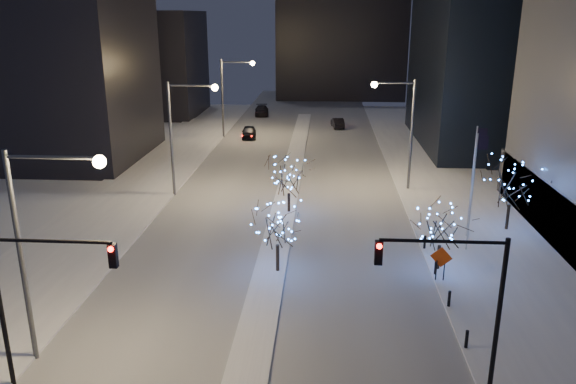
# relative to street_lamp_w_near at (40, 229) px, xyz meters

# --- Properties ---
(road) EXTENTS (20.00, 130.00, 0.02)m
(road) POSITION_rel_street_lamp_w_near_xyz_m (8.94, 33.00, -6.49)
(road) COLOR #ADB3BD
(road) RESTS_ON ground
(median) EXTENTS (2.00, 80.00, 0.15)m
(median) POSITION_rel_street_lamp_w_near_xyz_m (8.94, 28.00, -6.42)
(median) COLOR white
(median) RESTS_ON ground
(east_sidewalk) EXTENTS (10.00, 90.00, 0.15)m
(east_sidewalk) POSITION_rel_street_lamp_w_near_xyz_m (23.94, 18.00, -6.42)
(east_sidewalk) COLOR white
(east_sidewalk) RESTS_ON ground
(west_sidewalk) EXTENTS (8.00, 90.00, 0.15)m
(west_sidewalk) POSITION_rel_street_lamp_w_near_xyz_m (-5.06, 18.00, -6.42)
(west_sidewalk) COLOR white
(west_sidewalk) RESTS_ON ground
(filler_west_near) EXTENTS (22.00, 18.00, 24.00)m
(filler_west_near) POSITION_rel_street_lamp_w_near_xyz_m (-19.06, 38.00, 5.50)
(filler_west_near) COLOR black
(filler_west_near) RESTS_ON ground
(filler_west_far) EXTENTS (18.00, 16.00, 16.00)m
(filler_west_far) POSITION_rel_street_lamp_w_near_xyz_m (-17.06, 68.00, 1.50)
(filler_west_far) COLOR black
(filler_west_far) RESTS_ON ground
(street_lamp_w_near) EXTENTS (4.40, 0.56, 10.00)m
(street_lamp_w_near) POSITION_rel_street_lamp_w_near_xyz_m (0.00, 0.00, 0.00)
(street_lamp_w_near) COLOR #595E66
(street_lamp_w_near) RESTS_ON ground
(street_lamp_w_mid) EXTENTS (4.40, 0.56, 10.00)m
(street_lamp_w_mid) POSITION_rel_street_lamp_w_near_xyz_m (0.00, 25.00, 0.00)
(street_lamp_w_mid) COLOR #595E66
(street_lamp_w_mid) RESTS_ON ground
(street_lamp_w_far) EXTENTS (4.40, 0.56, 10.00)m
(street_lamp_w_far) POSITION_rel_street_lamp_w_near_xyz_m (0.00, 50.00, 0.00)
(street_lamp_w_far) COLOR #595E66
(street_lamp_w_far) RESTS_ON ground
(street_lamp_east) EXTENTS (3.90, 0.56, 10.00)m
(street_lamp_east) POSITION_rel_street_lamp_w_near_xyz_m (19.02, 28.00, -0.05)
(street_lamp_east) COLOR #595E66
(street_lamp_east) RESTS_ON ground
(traffic_signal_west) EXTENTS (5.26, 0.43, 7.00)m
(traffic_signal_west) POSITION_rel_street_lamp_w_near_xyz_m (0.50, -2.00, -1.74)
(traffic_signal_west) COLOR black
(traffic_signal_west) RESTS_ON ground
(traffic_signal_east) EXTENTS (5.26, 0.43, 7.00)m
(traffic_signal_east) POSITION_rel_street_lamp_w_near_xyz_m (17.88, -1.00, -1.74)
(traffic_signal_east) COLOR black
(traffic_signal_east) RESTS_ON ground
(flagpoles) EXTENTS (1.35, 2.60, 8.00)m
(flagpoles) POSITION_rel_street_lamp_w_near_xyz_m (22.30, 15.25, -1.70)
(flagpoles) COLOR silver
(flagpoles) RESTS_ON east_sidewalk
(bollards) EXTENTS (0.16, 12.16, 0.90)m
(bollards) POSITION_rel_street_lamp_w_near_xyz_m (19.14, 8.00, -5.90)
(bollards) COLOR black
(bollards) RESTS_ON east_sidewalk
(car_near) EXTENTS (2.31, 4.69, 1.54)m
(car_near) POSITION_rel_street_lamp_w_near_xyz_m (2.33, 49.76, -5.73)
(car_near) COLOR black
(car_near) RESTS_ON ground
(car_mid) EXTENTS (2.00, 4.37, 1.39)m
(car_mid) POSITION_rel_street_lamp_w_near_xyz_m (14.01, 57.68, -5.81)
(car_mid) COLOR black
(car_mid) RESTS_ON ground
(car_far) EXTENTS (2.66, 5.43, 1.52)m
(car_far) POSITION_rel_street_lamp_w_near_xyz_m (2.08, 67.19, -5.74)
(car_far) COLOR black
(car_far) RESTS_ON ground
(holiday_tree_median_near) EXTENTS (4.06, 4.06, 4.58)m
(holiday_tree_median_near) POSITION_rel_street_lamp_w_near_xyz_m (9.44, 9.88, -3.34)
(holiday_tree_median_near) COLOR black
(holiday_tree_median_near) RESTS_ON median
(holiday_tree_median_far) EXTENTS (4.32, 4.32, 4.55)m
(holiday_tree_median_far) POSITION_rel_street_lamp_w_near_xyz_m (9.42, 20.94, -3.45)
(holiday_tree_median_far) COLOR black
(holiday_tree_median_far) RESTS_ON median
(holiday_tree_plaza_near) EXTENTS (4.37, 4.37, 4.28)m
(holiday_tree_plaza_near) POSITION_rel_street_lamp_w_near_xyz_m (19.44, 10.83, -3.57)
(holiday_tree_plaza_near) COLOR black
(holiday_tree_plaza_near) RESTS_ON east_sidewalk
(holiday_tree_plaza_far) EXTENTS (5.33, 5.33, 5.47)m
(holiday_tree_plaza_far) POSITION_rel_street_lamp_w_near_xyz_m (25.83, 18.10, -2.84)
(holiday_tree_plaza_far) COLOR black
(holiday_tree_plaza_far) RESTS_ON east_sidewalk
(construction_sign) EXTENTS (1.25, 0.44, 2.15)m
(construction_sign) POSITION_rel_street_lamp_w_near_xyz_m (19.24, 9.18, -5.06)
(construction_sign) COLOR black
(construction_sign) RESTS_ON east_sidewalk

